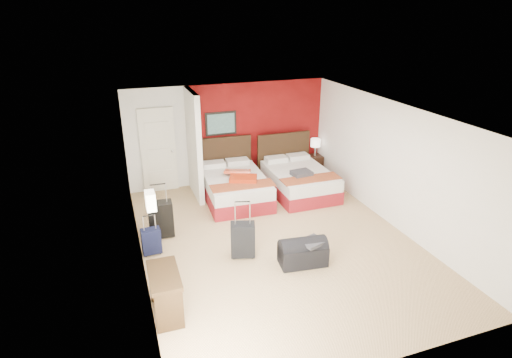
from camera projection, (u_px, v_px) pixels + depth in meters
name	position (u px, v px, depth m)	size (l,w,h in m)	color
ground	(276.00, 241.00, 8.13)	(6.50, 6.50, 0.00)	#D4B482
room_walls	(186.00, 164.00, 8.46)	(5.02, 6.52, 2.50)	silver
red_accent_panel	(257.00, 131.00, 10.70)	(3.50, 0.04, 2.50)	maroon
partition_wall	(194.00, 145.00, 9.62)	(0.12, 1.20, 2.50)	silver
entry_door	(158.00, 150.00, 9.99)	(0.82, 0.06, 2.05)	silver
bed_left	(235.00, 188.00, 9.74)	(1.37, 1.96, 0.59)	silver
bed_right	(299.00, 182.00, 10.12)	(1.35, 1.93, 0.58)	silver
red_suitcase_open	(240.00, 175.00, 9.56)	(0.60, 0.83, 0.10)	#B12E0F
jacket_bundle	(301.00, 173.00, 9.70)	(0.44, 0.35, 0.11)	#3B3B41
nightstand	(314.00, 165.00, 11.30)	(0.37, 0.37, 0.51)	black
table_lamp	(315.00, 147.00, 11.12)	(0.26, 0.26, 0.46)	white
suitcase_black	(161.00, 220.00, 8.16)	(0.47, 0.29, 0.70)	black
suitcase_charcoal	(243.00, 241.00, 7.51)	(0.43, 0.26, 0.63)	black
suitcase_navy	(151.00, 242.00, 7.62)	(0.34, 0.21, 0.47)	black
duffel_bag	(303.00, 253.00, 7.33)	(0.81, 0.43, 0.41)	black
jacket_draped	(313.00, 242.00, 7.25)	(0.40, 0.34, 0.05)	#353439
desk	(166.00, 294.00, 6.06)	(0.42, 0.85, 0.71)	#301F10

